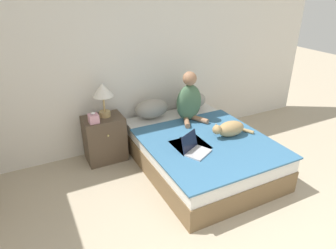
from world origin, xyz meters
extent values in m
cube|color=silver|center=(0.00, 3.49, 1.27)|extent=(6.10, 0.05, 2.55)
cube|color=brown|center=(0.42, 2.47, 0.14)|extent=(1.42, 1.91, 0.28)
cube|color=silver|center=(0.42, 2.47, 0.36)|extent=(1.40, 1.88, 0.17)
cube|color=teal|center=(0.42, 2.28, 0.45)|extent=(1.46, 1.53, 0.02)
cube|color=silver|center=(0.19, 2.34, 0.46)|extent=(0.40, 0.39, 0.01)
cube|color=silver|center=(0.26, 2.43, 0.46)|extent=(0.21, 0.24, 0.01)
ellipsoid|color=gray|center=(0.11, 3.26, 0.60)|extent=(0.49, 0.28, 0.27)
ellipsoid|color=gray|center=(0.74, 3.26, 0.60)|extent=(0.49, 0.28, 0.27)
ellipsoid|color=#476B4C|center=(0.53, 2.96, 0.72)|extent=(0.37, 0.20, 0.51)
sphere|color=#9E7051|center=(0.53, 2.96, 1.06)|extent=(0.19, 0.19, 0.19)
cylinder|color=#9E7051|center=(0.43, 2.83, 0.50)|extent=(0.17, 0.27, 0.07)
cylinder|color=#9E7051|center=(0.64, 2.83, 0.50)|extent=(0.17, 0.27, 0.07)
ellipsoid|color=tan|center=(0.76, 2.31, 0.56)|extent=(0.37, 0.22, 0.19)
sphere|color=tan|center=(0.56, 2.32, 0.59)|extent=(0.12, 0.12, 0.12)
cone|color=tan|center=(0.55, 2.29, 0.63)|extent=(0.05, 0.05, 0.05)
cone|color=tan|center=(0.56, 2.35, 0.63)|extent=(0.05, 0.05, 0.05)
cylinder|color=tan|center=(1.00, 2.29, 0.48)|extent=(0.13, 0.20, 0.04)
cube|color=#B7B7BC|center=(0.17, 2.12, 0.47)|extent=(0.34, 0.31, 0.02)
cube|color=black|center=(0.11, 2.23, 0.58)|extent=(0.27, 0.18, 0.20)
cube|color=brown|center=(-0.60, 3.23, 0.31)|extent=(0.52, 0.38, 0.62)
sphere|color=tan|center=(-0.60, 3.03, 0.44)|extent=(0.03, 0.03, 0.03)
cylinder|color=tan|center=(-0.56, 3.25, 0.65)|extent=(0.14, 0.14, 0.07)
cylinder|color=tan|center=(-0.56, 3.25, 0.79)|extent=(0.02, 0.02, 0.21)
cone|color=white|center=(-0.56, 3.25, 0.98)|extent=(0.26, 0.26, 0.17)
cube|color=#E09EB2|center=(-0.74, 3.13, 0.67)|extent=(0.12, 0.12, 0.11)
ellipsoid|color=white|center=(-0.74, 3.13, 0.74)|extent=(0.06, 0.04, 0.03)
camera|label=1|loc=(-1.45, -0.30, 2.22)|focal=32.00mm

